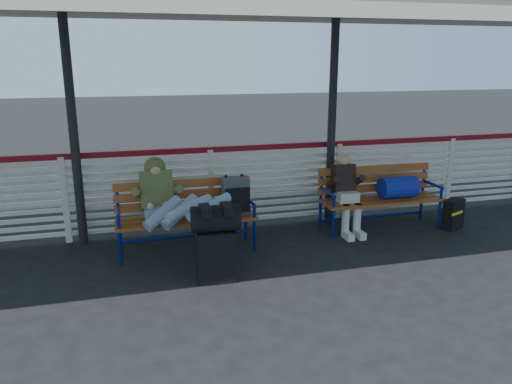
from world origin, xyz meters
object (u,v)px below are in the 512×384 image
object	(u,v)px
luggage_stack	(216,240)
traveler_man	(177,205)
bench_right	(387,190)
companion_person	(346,192)
bench_left	(203,205)
suitcase_side	(453,214)

from	to	relation	value
luggage_stack	traveler_man	bearing A→B (deg)	119.41
bench_right	traveler_man	world-z (taller)	traveler_man
companion_person	bench_right	bearing A→B (deg)	1.14
luggage_stack	bench_left	distance (m)	1.04
luggage_stack	traveler_man	world-z (taller)	traveler_man
companion_person	luggage_stack	bearing A→B (deg)	-151.90
suitcase_side	luggage_stack	bearing A→B (deg)	168.65
traveler_man	companion_person	bearing A→B (deg)	10.28
luggage_stack	suitcase_side	xyz separation A→B (m)	(3.72, 0.84, -0.26)
luggage_stack	suitcase_side	bearing A→B (deg)	15.36
traveler_man	companion_person	distance (m)	2.51
luggage_stack	suitcase_side	size ratio (longest dim) A/B	1.97
bench_left	suitcase_side	bearing A→B (deg)	-2.97
companion_person	bench_left	bearing A→B (deg)	-177.11
traveler_man	suitcase_side	size ratio (longest dim) A/B	3.62
luggage_stack	bench_right	xyz separation A→B (m)	(2.79, 1.15, 0.10)
luggage_stack	bench_right	size ratio (longest dim) A/B	0.50
bench_left	bench_right	xyz separation A→B (m)	(2.76, 0.12, -0.02)
bench_right	companion_person	world-z (taller)	companion_person
bench_right	companion_person	size ratio (longest dim) A/B	1.57
bench_right	traveler_man	size ratio (longest dim) A/B	1.10
bench_right	bench_left	bearing A→B (deg)	-177.53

